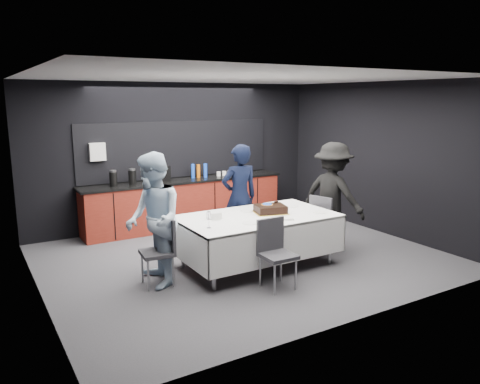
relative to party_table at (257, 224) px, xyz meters
name	(u,v)px	position (x,y,z in m)	size (l,w,h in m)	color
ground	(243,257)	(0.00, 0.40, -0.64)	(6.00, 6.00, 0.00)	#414045
room_shell	(243,141)	(0.00, 0.40, 1.22)	(6.04, 5.04, 2.82)	white
kitchenette	(184,199)	(-0.02, 2.62, -0.10)	(4.10, 0.64, 2.05)	maroon
party_table	(257,224)	(0.00, 0.00, 0.00)	(2.32, 1.32, 0.78)	#99999E
cake_assembly	(270,209)	(0.26, 0.03, 0.20)	(0.56, 0.50, 0.16)	yellow
plate_stack	(214,215)	(-0.63, 0.17, 0.19)	(0.23, 0.23, 0.10)	white
loose_plate_near	(250,223)	(-0.33, -0.32, 0.14)	(0.22, 0.22, 0.01)	white
loose_plate_right_a	(292,206)	(0.80, 0.21, 0.14)	(0.22, 0.22, 0.01)	white
loose_plate_right_b	(320,212)	(0.92, -0.34, 0.14)	(0.20, 0.20, 0.01)	white
loose_plate_far	(247,211)	(0.01, 0.31, 0.14)	(0.21, 0.21, 0.01)	white
fork_pile	(288,219)	(0.25, -0.44, 0.15)	(0.15, 0.09, 0.02)	white
champagne_flute	(209,217)	(-0.93, -0.24, 0.30)	(0.06, 0.06, 0.22)	white
chair_left	(163,246)	(-1.49, 0.05, -0.11)	(0.46, 0.46, 0.92)	#313136
chair_right	(324,219)	(1.36, 0.06, -0.11)	(0.53, 0.53, 0.92)	#313136
chair_near	(275,248)	(-0.24, -0.80, -0.11)	(0.42, 0.42, 0.92)	#313136
person_center	(239,197)	(0.20, 0.84, 0.24)	(0.64, 0.42, 1.76)	black
person_left	(153,220)	(-1.60, 0.07, 0.26)	(0.88, 0.69, 1.81)	silver
person_right	(333,195)	(1.59, 0.12, 0.25)	(1.15, 0.66, 1.78)	black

